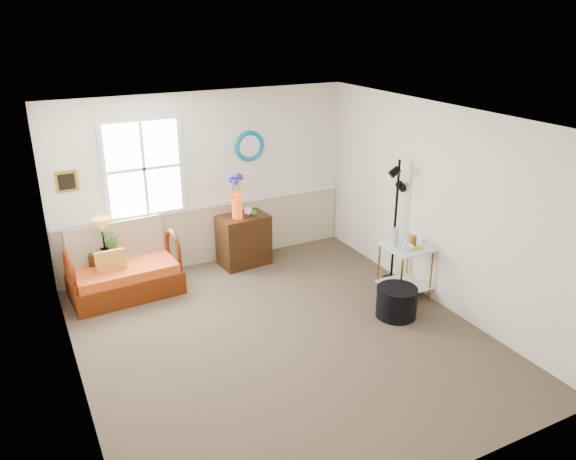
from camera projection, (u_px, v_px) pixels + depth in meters
name	position (u px, v px, depth m)	size (l,w,h in m)	color
floor	(282.00, 338.00, 6.68)	(4.50, 5.00, 0.01)	brown
ceiling	(281.00, 120.00, 5.73)	(4.50, 5.00, 0.01)	white
walls	(282.00, 237.00, 6.21)	(4.51, 5.01, 2.60)	white
wainscot	(209.00, 234.00, 8.57)	(4.46, 0.02, 0.90)	#CAB695
chair_rail	(208.00, 206.00, 8.39)	(4.46, 0.04, 0.06)	white
window	(144.00, 169.00, 7.76)	(1.14, 0.06, 1.44)	white
picture	(66.00, 182.00, 7.35)	(0.28, 0.03, 0.28)	gold
mirror	(249.00, 146.00, 8.39)	(0.47, 0.47, 0.07)	#0F8FC7
loveseat	(123.00, 263.00, 7.55)	(1.44, 0.82, 0.94)	#5E1E06
throw_pillow	(111.00, 265.00, 7.41)	(0.39, 0.10, 0.39)	#C8621A
lamp_stand	(105.00, 270.00, 7.73)	(0.34, 0.34, 0.61)	#341A0B
table_lamp	(103.00, 234.00, 7.54)	(0.25, 0.25, 0.46)	gold
potted_plant	(112.00, 240.00, 7.64)	(0.29, 0.32, 0.25)	#376928
cabinet	(244.00, 240.00, 8.51)	(0.73, 0.47, 0.78)	#341A0B
flower_vase	(237.00, 197.00, 8.16)	(0.19, 0.19, 0.66)	#D43D0B
side_table	(405.00, 271.00, 7.55)	(0.58, 0.58, 0.74)	#A37A2C
tabletop_items	(406.00, 238.00, 7.36)	(0.41, 0.41, 0.24)	silver
floor_lamp	(395.00, 222.00, 7.80)	(0.26, 0.26, 1.79)	black
ottoman	(397.00, 302.00, 7.10)	(0.51, 0.51, 0.40)	black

